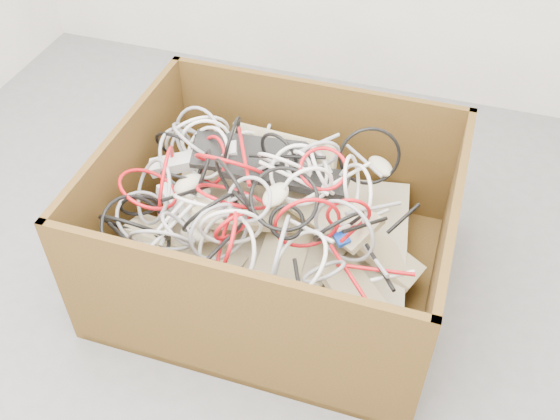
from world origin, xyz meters
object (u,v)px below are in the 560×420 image
(power_strip_left, at_px, (194,160))
(power_strip_right, at_px, (183,212))
(vga_plug, at_px, (342,239))
(cardboard_box, at_px, (274,247))

(power_strip_left, relative_size, power_strip_right, 1.24)
(power_strip_left, xyz_separation_m, vga_plug, (0.55, -0.18, -0.03))
(cardboard_box, xyz_separation_m, vga_plug, (0.24, -0.09, 0.21))
(power_strip_left, distance_m, vga_plug, 0.58)
(power_strip_left, bearing_deg, vga_plug, -35.61)
(cardboard_box, distance_m, power_strip_right, 0.34)
(cardboard_box, bearing_deg, power_strip_left, 164.11)
(cardboard_box, distance_m, vga_plug, 0.33)
(power_strip_right, bearing_deg, vga_plug, 35.89)
(power_strip_left, height_order, power_strip_right, power_strip_left)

